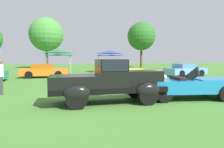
{
  "coord_description": "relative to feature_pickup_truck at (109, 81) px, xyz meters",
  "views": [
    {
      "loc": [
        -1.27,
        -7.84,
        1.73
      ],
      "look_at": [
        1.17,
        1.73,
        0.95
      ],
      "focal_mm": 31.76,
      "sensor_mm": 36.0,
      "label": 1
    }
  ],
  "objects": [
    {
      "name": "treeline_center",
      "position": [
        13.26,
        28.5,
        5.1
      ],
      "size": [
        5.39,
        5.39,
        8.68
      ],
      "color": "brown",
      "rests_on": "ground_plane"
    },
    {
      "name": "spectator_near_truck",
      "position": [
        -4.6,
        3.02,
        0.05
      ],
      "size": [
        0.35,
        0.45,
        1.69
      ],
      "color": "#383838",
      "rests_on": "ground_plane"
    },
    {
      "name": "show_car_yellow",
      "position": [
        3.15,
        9.64,
        -0.27
      ],
      "size": [
        4.46,
        1.96,
        1.22
      ],
      "color": "yellow",
      "rests_on": "ground_plane"
    },
    {
      "name": "show_car_orange",
      "position": [
        -3.27,
        11.43,
        -0.27
      ],
      "size": [
        4.2,
        1.97,
        1.22
      ],
      "color": "orange",
      "rests_on": "ground_plane"
    },
    {
      "name": "canopy_tent_center_field",
      "position": [
        -2.05,
        15.44,
        1.55
      ],
      "size": [
        2.78,
        2.78,
        2.71
      ],
      "color": "#B7B7BC",
      "rests_on": "ground_plane"
    },
    {
      "name": "treeline_mid_left",
      "position": [
        -4.23,
        29.28,
        5.02
      ],
      "size": [
        5.85,
        5.85,
        8.82
      ],
      "color": "#47331E",
      "rests_on": "ground_plane"
    },
    {
      "name": "neighbor_convertible",
      "position": [
        3.57,
        0.0,
        -0.29
      ],
      "size": [
        4.35,
        2.37,
        1.4
      ],
      "color": "#1E7AB7",
      "rests_on": "ground_plane"
    },
    {
      "name": "show_car_skyblue",
      "position": [
        9.96,
        9.47,
        -0.27
      ],
      "size": [
        4.26,
        2.28,
        1.22
      ],
      "color": "#669EDB",
      "rests_on": "ground_plane"
    },
    {
      "name": "spectator_between_cars",
      "position": [
        1.74,
        6.77,
        0.05
      ],
      "size": [
        0.44,
        0.46,
        1.69
      ],
      "color": "#7F7056",
      "rests_on": "ground_plane"
    },
    {
      "name": "feature_pickup_truck",
      "position": [
        0.0,
        0.0,
        0.0
      ],
      "size": [
        4.48,
        1.84,
        1.7
      ],
      "color": "black",
      "rests_on": "ground_plane"
    },
    {
      "name": "ground_plane",
      "position": [
        -0.5,
        0.4,
        -0.87
      ],
      "size": [
        120.0,
        120.0,
        0.0
      ],
      "primitive_type": "plane",
      "color": "#42752D"
    },
    {
      "name": "canopy_tent_right_field",
      "position": [
        4.13,
        16.74,
        1.55
      ],
      "size": [
        2.72,
        2.72,
        2.71
      ],
      "color": "#B7B7BC",
      "rests_on": "ground_plane"
    }
  ]
}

